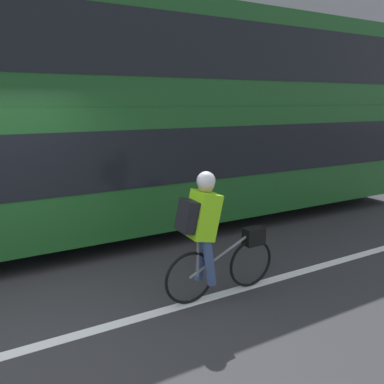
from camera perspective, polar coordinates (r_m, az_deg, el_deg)
ground_plane at (r=4.33m, az=-26.49°, el=-20.46°), size 80.00×80.00×0.00m
road_center_line at (r=4.22m, az=-26.41°, el=-21.37°), size 50.00×0.14×0.01m
bus at (r=7.13m, az=-2.35°, el=12.04°), size 10.29×2.51×3.85m
cyclist_on_bike at (r=4.40m, az=2.85°, el=-6.02°), size 1.53×0.32×1.57m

